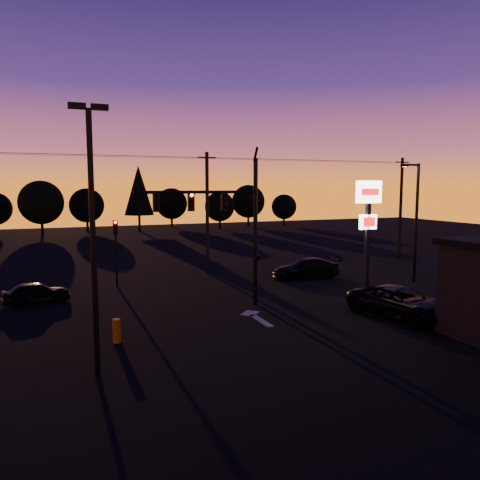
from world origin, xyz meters
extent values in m
plane|color=black|center=(0.00, 0.00, 0.00)|extent=(120.00, 120.00, 0.00)
cube|color=beige|center=(0.50, 1.00, 0.01)|extent=(0.35, 2.20, 0.01)
cube|color=beige|center=(0.50, 2.40, 0.01)|extent=(1.20, 1.20, 0.01)
cylinder|color=black|center=(1.50, 4.00, 4.00)|extent=(0.24, 0.24, 8.00)
cylinder|color=black|center=(1.50, 4.00, 8.20)|extent=(0.14, 0.52, 0.76)
cylinder|color=black|center=(-1.75, 4.00, 6.20)|extent=(6.50, 0.16, 0.16)
cube|color=black|center=(-0.30, 4.00, 5.70)|extent=(0.32, 0.22, 0.95)
sphere|color=black|center=(-0.30, 3.87, 6.05)|extent=(0.18, 0.18, 0.18)
sphere|color=black|center=(-0.30, 3.87, 5.75)|extent=(0.18, 0.18, 0.18)
sphere|color=black|center=(-0.30, 3.87, 5.45)|extent=(0.18, 0.18, 0.18)
cube|color=black|center=(-2.10, 4.00, 5.70)|extent=(0.32, 0.22, 0.95)
sphere|color=#FF0705|center=(-2.10, 3.87, 6.05)|extent=(0.18, 0.18, 0.18)
sphere|color=black|center=(-2.10, 3.87, 5.75)|extent=(0.18, 0.18, 0.18)
sphere|color=black|center=(-2.10, 3.87, 5.45)|extent=(0.18, 0.18, 0.18)
cube|color=black|center=(-3.90, 4.00, 5.70)|extent=(0.32, 0.22, 0.95)
sphere|color=black|center=(-3.90, 3.87, 6.05)|extent=(0.18, 0.18, 0.18)
sphere|color=black|center=(-3.90, 3.87, 5.75)|extent=(0.18, 0.18, 0.18)
sphere|color=black|center=(-3.90, 3.87, 5.45)|extent=(0.18, 0.18, 0.18)
cube|color=black|center=(1.68, 4.00, 2.60)|extent=(0.22, 0.18, 0.28)
cylinder|color=black|center=(-5.00, 11.50, 1.80)|extent=(0.14, 0.14, 3.60)
cube|color=black|center=(-5.00, 11.50, 3.90)|extent=(0.30, 0.20, 0.90)
sphere|color=#FF0705|center=(-5.00, 11.38, 4.22)|extent=(0.18, 0.18, 0.18)
sphere|color=black|center=(-5.00, 11.38, 3.94)|extent=(0.18, 0.18, 0.18)
sphere|color=black|center=(-5.00, 11.38, 3.66)|extent=(0.18, 0.18, 0.18)
cube|color=black|center=(-7.50, -3.00, 4.50)|extent=(0.18, 0.18, 9.00)
cube|color=black|center=(-7.85, -3.00, 9.05)|extent=(0.55, 0.30, 0.18)
cube|color=black|center=(-7.15, -3.00, 9.05)|extent=(0.55, 0.30, 0.18)
cube|color=black|center=(7.00, 1.50, 3.20)|extent=(0.22, 0.22, 6.40)
cube|color=white|center=(7.00, 1.50, 6.20)|extent=(1.50, 0.25, 1.20)
cube|color=red|center=(7.00, 1.36, 6.20)|extent=(1.10, 0.02, 0.35)
cube|color=white|center=(7.00, 1.50, 4.60)|extent=(1.00, 0.22, 0.80)
cube|color=red|center=(7.00, 1.37, 4.60)|extent=(0.75, 0.02, 0.50)
cylinder|color=black|center=(14.00, 5.50, 4.00)|extent=(0.20, 0.20, 8.00)
cylinder|color=black|center=(13.40, 5.50, 7.90)|extent=(1.20, 0.14, 0.14)
cube|color=black|center=(12.80, 5.50, 7.85)|extent=(0.50, 0.22, 0.14)
plane|color=#FFB759|center=(12.80, 5.50, 7.77)|extent=(0.35, 0.35, 0.00)
cylinder|color=black|center=(2.00, 14.00, 4.50)|extent=(0.26, 0.26, 9.00)
cube|color=black|center=(2.00, 14.00, 8.60)|extent=(1.40, 0.10, 0.10)
cylinder|color=black|center=(20.00, 14.00, 4.50)|extent=(0.26, 0.26, 9.00)
cube|color=black|center=(20.00, 14.00, 8.60)|extent=(1.40, 0.10, 0.10)
cylinder|color=black|center=(-7.00, 13.40, 8.55)|extent=(18.00, 0.02, 0.02)
cylinder|color=black|center=(-7.00, 14.00, 8.60)|extent=(18.00, 0.02, 0.02)
cylinder|color=black|center=(-7.00, 14.60, 8.55)|extent=(18.00, 0.02, 0.02)
cylinder|color=black|center=(11.00, 13.40, 8.55)|extent=(18.00, 0.02, 0.02)
cylinder|color=black|center=(11.00, 14.00, 8.60)|extent=(18.00, 0.02, 0.02)
cylinder|color=black|center=(11.00, 14.60, 8.55)|extent=(18.00, 0.02, 0.02)
cube|color=black|center=(9.00, -3.48, 1.40)|extent=(2.20, 0.05, 1.60)
cylinder|color=#AC6B00|center=(-6.43, 0.34, 0.50)|extent=(0.33, 0.33, 1.00)
cylinder|color=black|center=(-10.00, 48.00, 0.88)|extent=(0.36, 0.36, 1.75)
sphere|color=black|center=(-10.00, 48.00, 4.38)|extent=(5.77, 5.78, 5.78)
cylinder|color=black|center=(-4.00, 52.00, 0.75)|extent=(0.36, 0.36, 1.50)
sphere|color=black|center=(-4.00, 52.00, 3.75)|extent=(4.95, 4.95, 4.95)
cylinder|color=black|center=(3.00, 49.00, 1.19)|extent=(0.36, 0.36, 2.38)
cone|color=black|center=(3.00, 49.00, 5.94)|extent=(4.18, 4.18, 7.12)
cylinder|color=black|center=(9.00, 54.00, 0.75)|extent=(0.36, 0.36, 1.50)
sphere|color=black|center=(9.00, 54.00, 3.75)|extent=(4.95, 4.95, 4.95)
cylinder|color=black|center=(15.00, 48.00, 0.69)|extent=(0.36, 0.36, 1.38)
sphere|color=black|center=(15.00, 48.00, 3.44)|extent=(4.54, 4.54, 4.54)
cylinder|color=black|center=(21.00, 51.00, 0.81)|extent=(0.36, 0.36, 1.62)
sphere|color=black|center=(21.00, 51.00, 4.06)|extent=(5.36, 5.36, 5.36)
cylinder|color=black|center=(27.00, 50.00, 0.62)|extent=(0.36, 0.36, 1.25)
sphere|color=black|center=(27.00, 50.00, 3.12)|extent=(4.12, 4.12, 4.12)
imported|color=black|center=(-9.72, 8.80, 0.61)|extent=(3.77, 2.03, 1.22)
imported|color=black|center=(7.84, 9.49, 0.70)|extent=(5.02, 2.51, 1.40)
imported|color=black|center=(7.19, -1.05, 0.75)|extent=(3.70, 5.83, 1.50)
camera|label=1|loc=(-8.73, -19.15, 6.49)|focal=35.00mm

